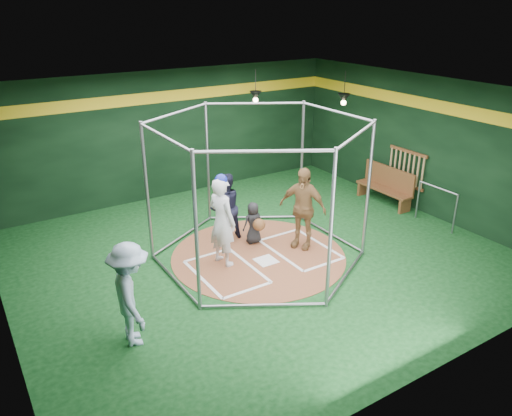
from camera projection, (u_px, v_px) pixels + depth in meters
room_shell at (258, 180)px, 10.25m from camera, size 10.10×9.10×3.53m
clay_disc at (258, 255)px, 10.92m from camera, size 3.80×3.80×0.01m
home_plate at (266, 261)px, 10.68m from camera, size 0.43×0.43×0.01m
batter_box_left at (226, 272)px, 10.25m from camera, size 1.17×1.77×0.01m
batter_box_right at (300, 249)px, 11.19m from camera, size 1.17×1.77×0.01m
batting_cage at (259, 192)px, 10.34m from camera, size 4.05×4.67×3.00m
bat_rack at (406, 168)px, 13.26m from camera, size 0.07×1.25×0.98m
pendant_lamp_near at (256, 96)px, 13.76m from camera, size 0.34×0.34×0.90m
pendant_lamp_far at (344, 98)px, 13.40m from camera, size 0.34×0.34×0.90m
batter_figure at (222, 220)px, 10.24m from camera, size 0.61×0.79×1.98m
visitor_leopard at (302, 208)px, 10.99m from camera, size 0.95×1.17×1.86m
catcher_figure at (254, 223)px, 11.30m from camera, size 0.49×0.56×0.98m
umpire at (225, 207)px, 11.36m from camera, size 0.86×0.72×1.60m
bystander_blue at (131, 294)px, 7.87m from camera, size 0.81×1.22×1.77m
dugout_bench at (386, 185)px, 13.60m from camera, size 0.41×1.75×1.02m
steel_railing at (437, 200)px, 12.16m from camera, size 0.05×1.17×1.01m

